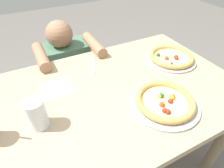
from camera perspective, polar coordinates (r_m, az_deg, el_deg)
The scene contains 8 objects.
ground_plane at distance 1.56m, azimuth -0.37°, elevation -23.34°, with size 8.00×8.00×0.00m, color #66605B.
dining_table at distance 1.03m, azimuth -0.51°, elevation -6.74°, with size 1.37×0.85×0.75m.
pizza_near at distance 0.91m, azimuth 15.71°, elevation -5.18°, with size 0.33×0.33×0.04m.
pizza_far at distance 1.25m, azimuth 17.53°, elevation 7.74°, with size 0.31×0.31×0.04m.
water_cup_clear at distance 0.82m, azimuth -21.90°, elevation -8.39°, with size 0.08×0.08×0.14m.
paper_napkin at distance 1.02m, azimuth -16.66°, elevation -1.43°, with size 0.16×0.14×0.00m, color white.
fork at distance 1.18m, azimuth -5.71°, elevation 6.37°, with size 0.09×0.20×0.00m.
diner_seated at distance 1.66m, azimuth -13.32°, elevation 1.79°, with size 0.42×0.53×0.90m.
Camera 1 is at (-0.32, -0.64, 1.39)m, focal length 30.09 mm.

